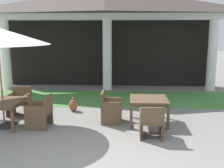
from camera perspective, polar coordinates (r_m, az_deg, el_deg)
The scene contains 9 objects.
background_pavilion at distance 11.85m, azimuth -1.00°, elevation 14.95°, with size 10.06×2.57×4.25m.
lawn_strip at distance 10.38m, azimuth -1.58°, elevation -2.98°, with size 11.86×2.51×0.01m, color #47843D.
patio_table_near_foreground at distance 7.85m, azimuth -21.81°, elevation -3.85°, with size 1.06×1.06×0.71m.
patio_chair_near_foreground_east at distance 7.50m, azimuth -14.72°, elevation -5.81°, with size 0.61×0.62×0.86m.
patio_chair_near_foreground_north at distance 8.79m, azimuth -18.69°, elevation -3.53°, with size 0.65×0.58×0.84m.
patio_table_mid_left at distance 7.59m, azimuth 7.65°, elevation -3.62°, with size 1.04×1.04×0.71m.
patio_chair_mid_left_south at distance 6.65m, azimuth 8.23°, elevation -7.78°, with size 0.56×0.58×0.82m.
patio_chair_mid_left_west at distance 7.65m, azimuth -0.35°, elevation -5.03°, with size 0.57×0.59×0.86m.
terracotta_urn at distance 8.82m, azimuth -8.08°, elevation -4.40°, with size 0.27×0.27×0.45m.
Camera 1 is at (0.77, -4.35, 2.55)m, focal length 43.82 mm.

